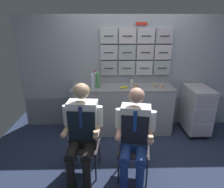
% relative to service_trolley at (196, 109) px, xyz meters
% --- Properties ---
extents(ground, '(4.80, 4.80, 0.04)m').
position_rel_service_trolley_xyz_m(ground, '(-1.24, -1.00, -0.50)').
color(ground, '#242D48').
extents(galley_bulkhead, '(4.20, 0.14, 2.15)m').
position_rel_service_trolley_xyz_m(galley_bulkhead, '(-1.23, 0.37, 0.60)').
color(galley_bulkhead, '#A1A8B5').
rests_on(galley_bulkhead, ground).
extents(galley_counter, '(1.86, 0.53, 0.90)m').
position_rel_service_trolley_xyz_m(galley_counter, '(-1.39, 0.09, -0.03)').
color(galley_counter, '#9A999D').
rests_on(galley_counter, ground).
extents(service_trolley, '(0.40, 0.65, 0.90)m').
position_rel_service_trolley_xyz_m(service_trolley, '(0.00, 0.00, 0.00)').
color(service_trolley, black).
rests_on(service_trolley, ground).
extents(folding_chair_left, '(0.44, 0.44, 0.82)m').
position_rel_service_trolley_xyz_m(folding_chair_left, '(-1.98, -0.93, 0.02)').
color(folding_chair_left, '#2D2D33').
rests_on(folding_chair_left, ground).
extents(crew_member_left, '(0.52, 0.67, 1.29)m').
position_rel_service_trolley_xyz_m(crew_member_left, '(-2.00, -1.08, 0.23)').
color(crew_member_left, black).
rests_on(crew_member_left, ground).
extents(folding_chair_right, '(0.47, 0.47, 0.82)m').
position_rel_service_trolley_xyz_m(folding_chair_right, '(-1.30, -1.03, 0.02)').
color(folding_chair_right, '#2D2D33').
rests_on(folding_chair_right, ground).
extents(crew_member_right, '(0.52, 0.67, 1.26)m').
position_rel_service_trolley_xyz_m(crew_member_right, '(-1.33, -1.19, 0.21)').
color(crew_member_right, black).
rests_on(crew_member_right, ground).
extents(water_bottle_short, '(0.08, 0.08, 0.29)m').
position_rel_service_trolley_xyz_m(water_bottle_short, '(-1.93, 0.02, 0.56)').
color(water_bottle_short, silver).
rests_on(water_bottle_short, galley_counter).
extents(water_bottle_tall, '(0.08, 0.08, 0.29)m').
position_rel_service_trolley_xyz_m(water_bottle_tall, '(-1.88, 0.13, 0.56)').
color(water_bottle_tall, silver).
rests_on(water_bottle_tall, galley_counter).
extents(sparkling_bottle_green, '(0.07, 0.07, 0.31)m').
position_rel_service_trolley_xyz_m(sparkling_bottle_green, '(-1.83, 0.04, 0.57)').
color(sparkling_bottle_green, '#509B55').
rests_on(sparkling_bottle_green, galley_counter).
extents(espresso_cup_small, '(0.06, 0.06, 0.07)m').
position_rel_service_trolley_xyz_m(espresso_cup_small, '(-0.71, -0.04, 0.46)').
color(espresso_cup_small, tan).
rests_on(espresso_cup_small, galley_counter).
extents(coffee_cup_white, '(0.07, 0.07, 0.08)m').
position_rel_service_trolley_xyz_m(coffee_cup_white, '(-1.21, 0.24, 0.47)').
color(coffee_cup_white, silver).
rests_on(coffee_cup_white, galley_counter).
extents(paper_cup_blue, '(0.07, 0.07, 0.07)m').
position_rel_service_trolley_xyz_m(paper_cup_blue, '(-0.82, 0.03, 0.46)').
color(paper_cup_blue, tan).
rests_on(paper_cup_blue, galley_counter).
extents(coffee_cup_spare, '(0.06, 0.06, 0.07)m').
position_rel_service_trolley_xyz_m(coffee_cup_spare, '(-1.15, 0.04, 0.46)').
color(coffee_cup_spare, tan).
rests_on(coffee_cup_spare, galley_counter).
extents(snack_banana, '(0.17, 0.10, 0.04)m').
position_rel_service_trolley_xyz_m(snack_banana, '(-1.37, -0.01, 0.44)').
color(snack_banana, yellow).
rests_on(snack_banana, galley_counter).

